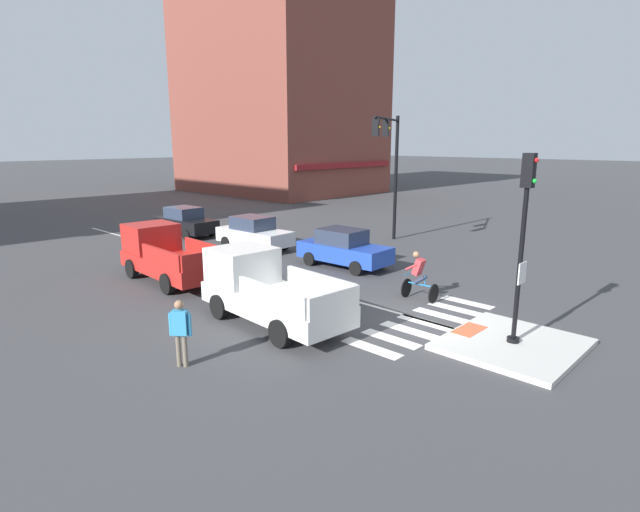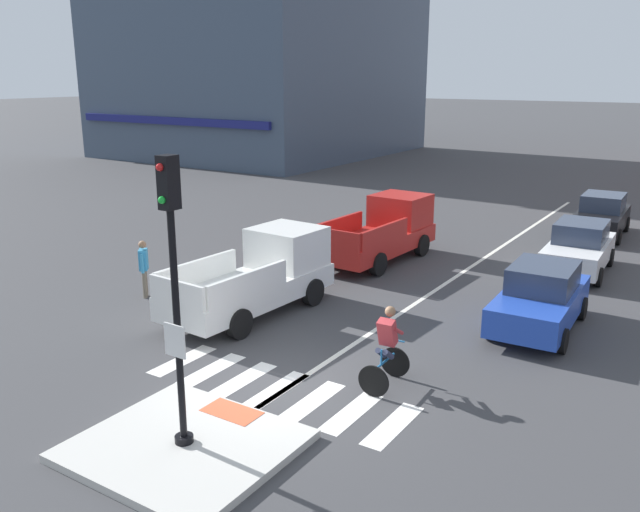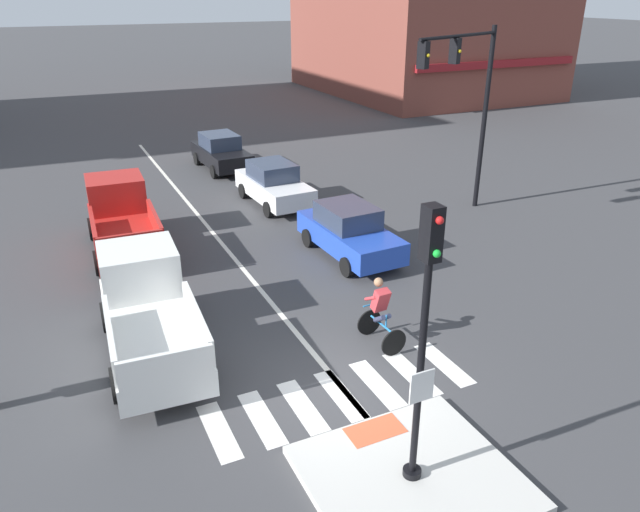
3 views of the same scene
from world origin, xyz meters
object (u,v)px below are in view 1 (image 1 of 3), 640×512
object	(u,v)px
pickup_truck_white_westbound_near	(264,289)
cyclist	(419,275)
pickup_truck_red_westbound_far	(165,255)
pedestrian_at_curb_left	(180,328)
traffic_light_mast	(390,156)
car_blue_eastbound_mid	(344,248)
car_black_eastbound_distant	(185,222)
car_white_eastbound_far	(254,233)
signal_pole	(523,232)

from	to	relation	value
pickup_truck_white_westbound_near	cyclist	size ratio (longest dim) A/B	3.10
pickup_truck_red_westbound_far	cyclist	distance (m)	9.79
cyclist	pedestrian_at_curb_left	xyz separation A→B (m)	(-8.40, 1.24, 0.11)
traffic_light_mast	car_blue_eastbound_mid	world-z (taller)	traffic_light_mast
car_black_eastbound_distant	pedestrian_at_curb_left	bearing A→B (deg)	-122.04
car_white_eastbound_far	cyclist	xyz separation A→B (m)	(-1.46, -10.62, 0.06)
pedestrian_at_curb_left	traffic_light_mast	bearing A→B (deg)	18.60
car_blue_eastbound_mid	pickup_truck_white_westbound_near	xyz separation A→B (m)	(-6.72, -2.68, 0.17)
car_black_eastbound_distant	pickup_truck_red_westbound_far	size ratio (longest dim) A/B	0.80
car_black_eastbound_distant	traffic_light_mast	bearing A→B (deg)	-58.28
traffic_light_mast	car_blue_eastbound_mid	size ratio (longest dim) A/B	1.59
car_blue_eastbound_mid	pickup_truck_white_westbound_near	distance (m)	7.24
traffic_light_mast	pedestrian_at_curb_left	distance (m)	16.82
traffic_light_mast	pickup_truck_red_westbound_far	size ratio (longest dim) A/B	1.28
signal_pole	pickup_truck_red_westbound_far	size ratio (longest dim) A/B	0.94
car_black_eastbound_distant	pickup_truck_red_westbound_far	bearing A→B (deg)	-126.22
car_blue_eastbound_mid	cyclist	size ratio (longest dim) A/B	2.48
cyclist	pickup_truck_white_westbound_near	bearing A→B (deg)	155.68
car_white_eastbound_far	pedestrian_at_curb_left	xyz separation A→B (m)	(-9.86, -9.38, 0.17)
traffic_light_mast	car_blue_eastbound_mid	distance (m)	6.77
pedestrian_at_curb_left	car_white_eastbound_far	bearing A→B (deg)	43.56
car_white_eastbound_far	pickup_truck_white_westbound_near	world-z (taller)	pickup_truck_white_westbound_near
signal_pole	pedestrian_at_curb_left	distance (m)	8.76
car_blue_eastbound_mid	car_white_eastbound_far	size ratio (longest dim) A/B	1.00
pedestrian_at_curb_left	pickup_truck_white_westbound_near	bearing A→B (deg)	16.11
traffic_light_mast	pickup_truck_red_westbound_far	distance (m)	12.48
car_white_eastbound_far	pickup_truck_red_westbound_far	size ratio (longest dim) A/B	0.80
car_white_eastbound_far	pickup_truck_white_westbound_near	xyz separation A→B (m)	(-6.41, -8.38, 0.17)
traffic_light_mast	car_white_eastbound_far	bearing A→B (deg)	144.06
signal_pole	traffic_light_mast	size ratio (longest dim) A/B	0.74
traffic_light_mast	cyclist	distance (m)	10.35
cyclist	car_blue_eastbound_mid	bearing A→B (deg)	70.15
car_white_eastbound_far	pickup_truck_red_westbound_far	distance (m)	6.35
traffic_light_mast	cyclist	bearing A→B (deg)	-137.89
signal_pole	cyclist	bearing A→B (deg)	66.68
car_white_eastbound_far	pickup_truck_red_westbound_far	xyz separation A→B (m)	(-6.04, -1.96, 0.17)
signal_pole	car_blue_eastbound_mid	bearing A→B (deg)	68.56
pedestrian_at_curb_left	car_blue_eastbound_mid	bearing A→B (deg)	19.87
car_white_eastbound_far	signal_pole	bearing A→B (deg)	-102.35
traffic_light_mast	pickup_truck_white_westbound_near	world-z (taller)	traffic_light_mast
car_blue_eastbound_mid	pickup_truck_white_westbound_near	size ratio (longest dim) A/B	0.80
pickup_truck_red_westbound_far	pickup_truck_white_westbound_near	bearing A→B (deg)	-93.29
traffic_light_mast	signal_pole	bearing A→B (deg)	-130.22
pickup_truck_red_westbound_far	signal_pole	bearing A→B (deg)	-77.49
car_white_eastbound_far	car_black_eastbound_distant	bearing A→B (deg)	93.97
pickup_truck_red_westbound_far	pickup_truck_white_westbound_near	world-z (taller)	same
car_black_eastbound_distant	car_blue_eastbound_mid	distance (m)	11.46
signal_pole	car_blue_eastbound_mid	distance (m)	9.92
pickup_truck_white_westbound_near	car_blue_eastbound_mid	bearing A→B (deg)	21.74
car_white_eastbound_far	pickup_truck_red_westbound_far	bearing A→B (deg)	-161.99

